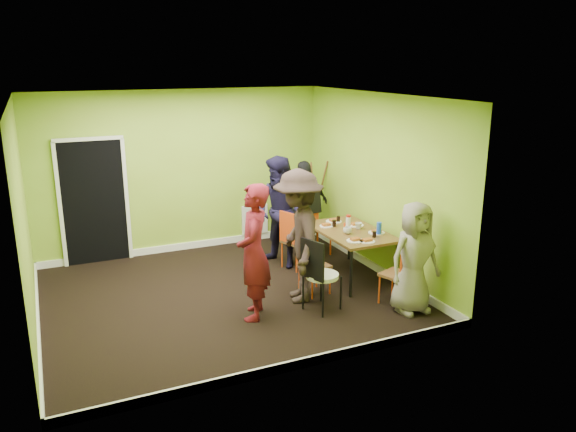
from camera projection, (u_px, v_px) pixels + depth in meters
name	position (u px, v px, depth m)	size (l,w,h in m)	color
ground	(226.00, 295.00, 8.07)	(5.00, 5.00, 0.00)	black
room_walls	(222.00, 229.00, 7.84)	(5.04, 4.54, 2.82)	#85A32A
dining_table	(351.00, 234.00, 8.58)	(0.90, 1.50, 0.75)	black
chair_left_far	(293.00, 237.00, 8.96)	(0.51, 0.51, 0.96)	#EF4B16
chair_left_near	(311.00, 261.00, 7.97)	(0.43, 0.43, 0.90)	#EF4B16
chair_back_end	(310.00, 208.00, 9.72)	(0.53, 0.60, 1.11)	#EF4B16
chair_front_end	(401.00, 270.00, 7.63)	(0.48, 0.48, 0.91)	#EF4B16
chair_bentwood	(319.00, 271.00, 7.42)	(0.52, 0.51, 1.03)	black
easel	(311.00, 202.00, 10.24)	(0.61, 0.57, 1.52)	brown
plate_near_left	(326.00, 226.00, 8.78)	(0.21, 0.21, 0.01)	white
plate_near_right	(355.00, 241.00, 8.07)	(0.25, 0.25, 0.01)	white
plate_far_back	(334.00, 221.00, 9.03)	(0.26, 0.26, 0.01)	white
plate_far_front	(367.00, 241.00, 8.04)	(0.23, 0.23, 0.01)	white
plate_wall_back	(355.00, 225.00, 8.82)	(0.27, 0.27, 0.01)	white
plate_wall_front	(376.00, 233.00, 8.44)	(0.24, 0.24, 0.01)	white
thermos	(348.00, 224.00, 8.56)	(0.08, 0.08, 0.21)	white
blue_bottle	(379.00, 229.00, 8.34)	(0.07, 0.07, 0.19)	blue
orange_bottle	(345.00, 226.00, 8.66)	(0.03, 0.03, 0.09)	#EF4B16
glass_mid	(334.00, 223.00, 8.75)	(0.06, 0.06, 0.11)	black
glass_back	(338.00, 219.00, 8.99)	(0.06, 0.06, 0.10)	black
glass_front	(374.00, 234.00, 8.23)	(0.06, 0.06, 0.09)	black
cup_a	(347.00, 231.00, 8.40)	(0.13, 0.13, 0.10)	white
cup_b	(358.00, 226.00, 8.63)	(0.11, 0.11, 0.10)	white
person_standing	(254.00, 252.00, 7.18)	(0.65, 0.43, 1.79)	maroon
person_left_far	(280.00, 212.00, 9.01)	(0.88, 0.68, 1.80)	black
person_left_near	(298.00, 236.00, 7.70)	(1.20, 0.69, 1.86)	black
person_back_end	(305.00, 205.00, 9.93)	(0.92, 0.39, 1.58)	black
person_front_end	(414.00, 258.00, 7.37)	(0.74, 0.48, 1.51)	gray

